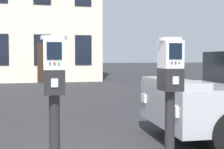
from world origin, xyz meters
TOP-DOWN VIEW (x-y plane):
  - parking_meter_near_kerb at (-0.27, -0.24)m, footprint 0.22×0.26m
  - parking_meter_twin_adjacent at (0.78, -0.24)m, footprint 0.22×0.26m
  - townhouse_brick_corner at (0.05, 16.84)m, footprint 6.50×5.22m

SIDE VIEW (x-z plane):
  - parking_meter_near_kerb at x=-0.27m, z-range 0.40..1.75m
  - parking_meter_twin_adjacent at x=0.78m, z-range 0.40..1.75m
  - townhouse_brick_corner at x=0.05m, z-range 0.00..9.56m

